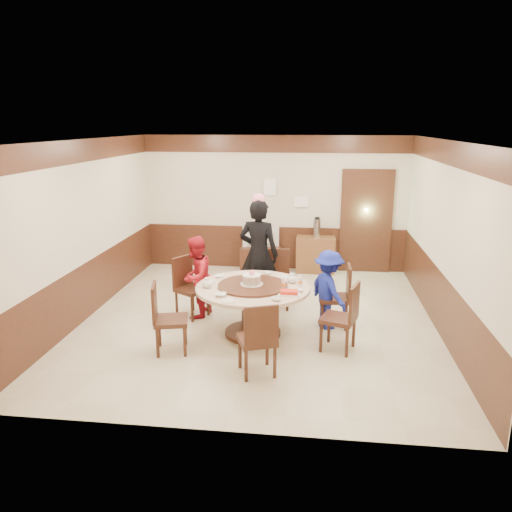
# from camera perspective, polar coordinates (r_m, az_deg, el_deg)

# --- Properties ---
(room) EXTENTS (6.00, 6.04, 2.84)m
(room) POSITION_cam_1_polar(r_m,az_deg,el_deg) (7.70, 0.35, 0.20)
(room) COLOR beige
(room) RESTS_ON ground
(banquet_table) EXTENTS (1.66, 1.66, 0.78)m
(banquet_table) POSITION_cam_1_polar(r_m,az_deg,el_deg) (7.31, -0.37, -5.10)
(banquet_table) COLOR #3D1E13
(banquet_table) RESTS_ON ground
(chair_0) EXTENTS (0.46, 0.45, 0.97)m
(chair_0) POSITION_cam_1_polar(r_m,az_deg,el_deg) (7.79, 9.04, -5.79)
(chair_0) COLOR #3D1E13
(chair_0) RESTS_ON ground
(chair_1) EXTENTS (0.46, 0.47, 0.97)m
(chair_1) POSITION_cam_1_polar(r_m,az_deg,el_deg) (8.49, 2.40, -3.83)
(chair_1) COLOR #3D1E13
(chair_1) RESTS_ON ground
(chair_2) EXTENTS (0.61, 0.61, 0.97)m
(chair_2) POSITION_cam_1_polar(r_m,az_deg,el_deg) (8.16, -7.40, -4.76)
(chair_2) COLOR #3D1E13
(chair_2) RESTS_ON ground
(chair_3) EXTENTS (0.54, 0.53, 0.97)m
(chair_3) POSITION_cam_1_polar(r_m,az_deg,el_deg) (6.97, -9.83, -8.40)
(chair_3) COLOR #3D1E13
(chair_3) RESTS_ON ground
(chair_4) EXTENTS (0.57, 0.57, 0.97)m
(chair_4) POSITION_cam_1_polar(r_m,az_deg,el_deg) (6.29, 0.17, -10.84)
(chair_4) COLOR #3D1E13
(chair_4) RESTS_ON ground
(chair_5) EXTENTS (0.56, 0.56, 0.97)m
(chair_5) POSITION_cam_1_polar(r_m,az_deg,el_deg) (7.01, 9.52, -8.24)
(chair_5) COLOR #3D1E13
(chair_5) RESTS_ON ground
(person_standing) EXTENTS (0.76, 0.59, 1.85)m
(person_standing) POSITION_cam_1_polar(r_m,az_deg,el_deg) (8.30, 0.31, 0.21)
(person_standing) COLOR black
(person_standing) RESTS_ON ground
(person_red) EXTENTS (0.64, 0.74, 1.33)m
(person_red) POSITION_cam_1_polar(r_m,az_deg,el_deg) (8.01, -6.88, -2.41)
(person_red) COLOR #B21724
(person_red) RESTS_ON ground
(person_blue) EXTENTS (0.80, 0.90, 1.21)m
(person_blue) POSITION_cam_1_polar(r_m,az_deg,el_deg) (7.61, 8.29, -3.85)
(person_blue) COLOR navy
(person_blue) RESTS_ON ground
(birthday_cake) EXTENTS (0.33, 0.33, 0.22)m
(birthday_cake) POSITION_cam_1_polar(r_m,az_deg,el_deg) (7.21, -0.50, -2.69)
(birthday_cake) COLOR white
(birthday_cake) RESTS_ON banquet_table
(teapot_left) EXTENTS (0.17, 0.15, 0.13)m
(teapot_left) POSITION_cam_1_polar(r_m,az_deg,el_deg) (7.20, -5.58, -3.15)
(teapot_left) COLOR white
(teapot_left) RESTS_ON banquet_table
(teapot_right) EXTENTS (0.17, 0.15, 0.13)m
(teapot_right) POSITION_cam_1_polar(r_m,az_deg,el_deg) (7.40, 4.14, -2.64)
(teapot_right) COLOR white
(teapot_right) RESTS_ON banquet_table
(bowl_0) EXTENTS (0.14, 0.14, 0.03)m
(bowl_0) POSITION_cam_1_polar(r_m,az_deg,el_deg) (7.67, -4.23, -2.32)
(bowl_0) COLOR white
(bowl_0) RESTS_ON banquet_table
(bowl_1) EXTENTS (0.14, 0.14, 0.04)m
(bowl_1) POSITION_cam_1_polar(r_m,az_deg,el_deg) (6.68, 2.33, -4.92)
(bowl_1) COLOR white
(bowl_1) RESTS_ON banquet_table
(bowl_2) EXTENTS (0.16, 0.16, 0.04)m
(bowl_2) POSITION_cam_1_polar(r_m,az_deg,el_deg) (6.86, -4.08, -4.44)
(bowl_2) COLOR white
(bowl_2) RESTS_ON banquet_table
(bowl_3) EXTENTS (0.13, 0.13, 0.04)m
(bowl_3) POSITION_cam_1_polar(r_m,az_deg,el_deg) (7.03, 4.91, -3.93)
(bowl_3) COLOR white
(bowl_3) RESTS_ON banquet_table
(bowl_4) EXTENTS (0.14, 0.14, 0.03)m
(bowl_4) POSITION_cam_1_polar(r_m,az_deg,el_deg) (7.42, -5.46, -2.95)
(bowl_4) COLOR white
(bowl_4) RESTS_ON banquet_table
(bowl_5) EXTENTS (0.12, 0.12, 0.04)m
(bowl_5) POSITION_cam_1_polar(r_m,az_deg,el_deg) (7.81, 1.40, -1.94)
(bowl_5) COLOR white
(bowl_5) RESTS_ON banquet_table
(saucer_near) EXTENTS (0.18, 0.18, 0.01)m
(saucer_near) POSITION_cam_1_polar(r_m,az_deg,el_deg) (6.67, -3.22, -5.12)
(saucer_near) COLOR white
(saucer_near) RESTS_ON banquet_table
(saucer_far) EXTENTS (0.18, 0.18, 0.01)m
(saucer_far) POSITION_cam_1_polar(r_m,az_deg,el_deg) (7.67, 3.43, -2.39)
(saucer_far) COLOR white
(saucer_far) RESTS_ON banquet_table
(shrimp_platter) EXTENTS (0.30, 0.20, 0.06)m
(shrimp_platter) POSITION_cam_1_polar(r_m,az_deg,el_deg) (6.90, 3.80, -4.23)
(shrimp_platter) COLOR white
(shrimp_platter) RESTS_ON banquet_table
(bottle_0) EXTENTS (0.06, 0.06, 0.16)m
(bottle_0) POSITION_cam_1_polar(r_m,az_deg,el_deg) (7.11, 3.16, -3.19)
(bottle_0) COLOR white
(bottle_0) RESTS_ON banquet_table
(bottle_1) EXTENTS (0.06, 0.06, 0.16)m
(bottle_1) POSITION_cam_1_polar(r_m,az_deg,el_deg) (7.24, 5.09, -2.89)
(bottle_1) COLOR white
(bottle_1) RESTS_ON banquet_table
(tv_stand) EXTENTS (0.85, 0.45, 0.50)m
(tv_stand) POSITION_cam_1_polar(r_m,az_deg,el_deg) (10.57, 0.59, -0.33)
(tv_stand) COLOR #3D1E13
(tv_stand) RESTS_ON ground
(television) EXTENTS (0.77, 0.26, 0.44)m
(television) POSITION_cam_1_polar(r_m,az_deg,el_deg) (10.45, 0.59, 2.17)
(television) COLOR gray
(television) RESTS_ON tv_stand
(side_cabinet) EXTENTS (0.80, 0.40, 0.75)m
(side_cabinet) POSITION_cam_1_polar(r_m,az_deg,el_deg) (10.51, 6.81, 0.18)
(side_cabinet) COLOR brown
(side_cabinet) RESTS_ON ground
(thermos) EXTENTS (0.15, 0.15, 0.38)m
(thermos) POSITION_cam_1_polar(r_m,az_deg,el_deg) (10.38, 6.98, 3.19)
(thermos) COLOR silver
(thermos) RESTS_ON side_cabinet
(notice_left) EXTENTS (0.25, 0.00, 0.35)m
(notice_left) POSITION_cam_1_polar(r_m,az_deg,el_deg) (10.46, 1.60, 7.89)
(notice_left) COLOR white
(notice_left) RESTS_ON room
(notice_right) EXTENTS (0.30, 0.00, 0.22)m
(notice_right) POSITION_cam_1_polar(r_m,az_deg,el_deg) (10.46, 5.15, 6.18)
(notice_right) COLOR white
(notice_right) RESTS_ON room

